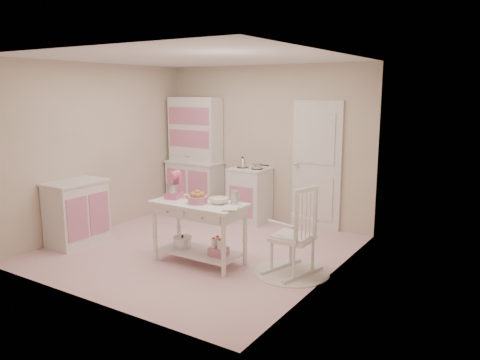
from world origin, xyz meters
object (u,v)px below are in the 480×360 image
at_px(stove, 250,195).
at_px(rocking_chair, 293,230).
at_px(base_cabinet, 77,213).
at_px(bread_basket, 198,200).
at_px(work_table, 199,233).
at_px(hutch, 194,155).
at_px(stand_mixer, 174,185).

height_order(stove, rocking_chair, rocking_chair).
xyz_separation_m(base_cabinet, rocking_chair, (3.12, 0.65, 0.09)).
bearing_deg(bread_basket, work_table, 111.80).
distance_m(hutch, stand_mixer, 2.37).
relative_size(work_table, bread_basket, 4.80).
height_order(hutch, stand_mixer, hutch).
height_order(rocking_chair, stand_mixer, stand_mixer).
distance_m(hutch, bread_basket, 2.68).
bearing_deg(base_cabinet, stove, 57.19).
bearing_deg(work_table, hutch, 128.97).
xyz_separation_m(stove, bread_basket, (0.47, -2.04, 0.39)).
relative_size(stove, bread_basket, 3.68).
bearing_deg(hutch, work_table, -51.03).
bearing_deg(stand_mixer, rocking_chair, -4.89).
xyz_separation_m(rocking_chair, work_table, (-1.17, -0.31, -0.15)).
bearing_deg(rocking_chair, stand_mixer, -153.32).
xyz_separation_m(hutch, rocking_chair, (2.82, -1.73, -0.49)).
bearing_deg(hutch, base_cabinet, -97.18).
height_order(rocking_chair, bread_basket, rocking_chair).
bearing_deg(rocking_chair, hutch, 164.69).
distance_m(stove, bread_basket, 2.13).
bearing_deg(rocking_chair, bread_basket, -146.21).
bearing_deg(hutch, bread_basket, -51.37).
height_order(hutch, work_table, hutch).
distance_m(stove, base_cabinet, 2.77).
height_order(stove, work_table, stove).
distance_m(stove, work_table, 2.04).
height_order(hutch, stove, hutch).
distance_m(rocking_chair, stand_mixer, 1.67).
bearing_deg(base_cabinet, work_table, 9.74).
relative_size(base_cabinet, rocking_chair, 0.84).
bearing_deg(hutch, stand_mixer, -58.65).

